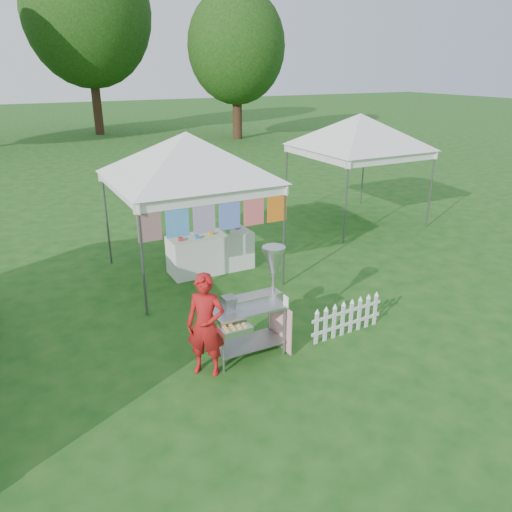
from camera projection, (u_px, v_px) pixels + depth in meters
ground at (273, 350)px, 7.88m from camera, size 120.00×120.00×0.00m
canopy_main at (186, 132)px, 9.69m from camera, size 4.24×4.24×3.45m
canopy_right at (361, 114)px, 13.33m from camera, size 4.24×4.24×3.45m
tree_mid at (87, 12)px, 29.76m from camera, size 7.60×7.60×11.52m
tree_right at (236, 47)px, 28.54m from camera, size 5.60×5.60×8.42m
donut_cart at (259, 295)px, 7.43m from camera, size 1.23×0.83×1.71m
vendor at (206, 325)px, 7.05m from camera, size 0.67×0.65×1.55m
picket_fence at (347, 318)px, 8.25m from camera, size 1.44×0.10×0.56m
display_table at (211, 252)px, 10.80m from camera, size 1.80×0.70×0.82m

